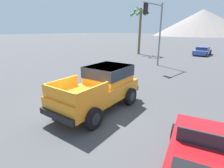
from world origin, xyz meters
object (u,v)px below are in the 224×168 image
at_px(parked_car_blue, 203,51).
at_px(traffic_light_main, 154,23).
at_px(red_convertible_car, 206,168).
at_px(palm_tree_short, 140,18).
at_px(orange_pickup_truck, 101,85).

height_order(parked_car_blue, traffic_light_main, traffic_light_main).
bearing_deg(red_convertible_car, traffic_light_main, 109.37).
distance_m(red_convertible_car, traffic_light_main, 14.74).
bearing_deg(parked_car_blue, palm_tree_short, 31.51).
relative_size(orange_pickup_truck, red_convertible_car, 1.06).
bearing_deg(traffic_light_main, palm_tree_short, -136.35).
relative_size(traffic_light_main, palm_tree_short, 0.86).
bearing_deg(parked_car_blue, orange_pickup_truck, 91.04).
bearing_deg(traffic_light_main, parked_car_blue, 176.85).
xyz_separation_m(parked_car_blue, palm_tree_short, (-7.54, -5.74, 4.72)).
distance_m(orange_pickup_truck, palm_tree_short, 20.54).
relative_size(parked_car_blue, palm_tree_short, 0.65).
bearing_deg(palm_tree_short, orange_pickup_truck, -59.19).
distance_m(parked_car_blue, traffic_light_main, 13.42).
height_order(orange_pickup_truck, red_convertible_car, orange_pickup_truck).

